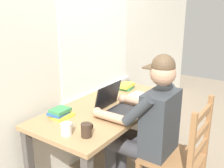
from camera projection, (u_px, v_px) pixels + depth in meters
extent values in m
cube|color=silver|center=(70.00, 38.00, 2.41)|extent=(6.00, 0.04, 2.60)
cube|color=white|center=(98.00, 42.00, 2.73)|extent=(1.12, 0.01, 1.00)
cube|color=beige|center=(100.00, 89.00, 2.88)|extent=(1.18, 0.06, 0.04)
cube|color=#9E7A51|center=(109.00, 108.00, 2.35)|extent=(1.45, 0.70, 0.03)
cube|color=#4C4742|center=(168.00, 125.00, 2.83)|extent=(0.06, 0.06, 0.69)
cube|color=#4C4742|center=(30.00, 168.00, 2.09)|extent=(0.06, 0.06, 0.69)
cube|color=#4C4742|center=(121.00, 112.00, 3.16)|extent=(0.06, 0.06, 0.69)
cube|color=#33383D|center=(160.00, 123.00, 2.00)|extent=(0.34, 0.20, 0.50)
sphere|color=tan|center=(163.00, 73.00, 1.88)|extent=(0.19, 0.19, 0.19)
sphere|color=brown|center=(163.00, 66.00, 1.87)|extent=(0.17, 0.17, 0.17)
cube|color=brown|center=(152.00, 67.00, 1.92)|extent=(0.13, 0.10, 0.01)
cylinder|color=#38383D|center=(131.00, 149.00, 2.11)|extent=(0.13, 0.40, 0.13)
cylinder|color=#38383D|center=(141.00, 140.00, 2.26)|extent=(0.13, 0.40, 0.13)
cylinder|color=#38383D|center=(111.00, 166.00, 2.29)|extent=(0.10, 0.10, 0.48)
cylinder|color=#38383D|center=(122.00, 156.00, 2.43)|extent=(0.10, 0.10, 0.48)
cylinder|color=#33383D|center=(137.00, 111.00, 1.85)|extent=(0.10, 0.25, 0.26)
cylinder|color=tan|center=(111.00, 117.00, 2.00)|extent=(0.07, 0.28, 0.07)
sphere|color=tan|center=(97.00, 112.00, 2.09)|extent=(0.08, 0.08, 0.08)
cylinder|color=#33383D|center=(161.00, 95.00, 2.16)|extent=(0.10, 0.25, 0.26)
cylinder|color=tan|center=(136.00, 101.00, 2.32)|extent=(0.07, 0.28, 0.07)
sphere|color=tan|center=(123.00, 98.00, 2.39)|extent=(0.08, 0.08, 0.08)
cube|color=olive|center=(172.00, 157.00, 2.01)|extent=(0.42, 0.42, 0.02)
cube|color=olive|center=(159.00, 164.00, 2.34)|extent=(0.04, 0.04, 0.46)
cube|color=olive|center=(208.00, 125.00, 1.99)|extent=(0.04, 0.04, 0.48)
cube|color=olive|center=(192.00, 147.00, 1.69)|extent=(0.04, 0.04, 0.48)
cube|color=olive|center=(199.00, 150.00, 1.87)|extent=(0.36, 0.02, 0.04)
cube|color=olive|center=(201.00, 133.00, 1.83)|extent=(0.36, 0.02, 0.04)
cube|color=olive|center=(203.00, 114.00, 1.79)|extent=(0.36, 0.02, 0.04)
cube|color=black|center=(122.00, 112.00, 2.20)|extent=(0.33, 0.23, 0.02)
cube|color=#2B2B2D|center=(122.00, 111.00, 2.19)|extent=(0.29, 0.17, 0.00)
cube|color=black|center=(108.00, 96.00, 2.24)|extent=(0.33, 0.06, 0.22)
cube|color=#4C515B|center=(108.00, 96.00, 2.24)|extent=(0.29, 0.05, 0.18)
ellipsoid|color=black|center=(140.00, 102.00, 2.38)|extent=(0.06, 0.10, 0.03)
cylinder|color=silver|center=(66.00, 129.00, 1.82)|extent=(0.08, 0.08, 0.09)
torus|color=silver|center=(71.00, 126.00, 1.86)|extent=(0.05, 0.01, 0.05)
cylinder|color=#38281E|center=(86.00, 130.00, 1.80)|extent=(0.07, 0.07, 0.10)
torus|color=#38281E|center=(91.00, 127.00, 1.83)|extent=(0.05, 0.01, 0.05)
cube|color=#38844C|center=(127.00, 88.00, 2.79)|extent=(0.16, 0.13, 0.03)
cube|color=gold|center=(126.00, 85.00, 2.78)|extent=(0.20, 0.12, 0.03)
cube|color=gold|center=(62.00, 115.00, 2.11)|extent=(0.18, 0.16, 0.03)
cube|color=#2D5B9E|center=(58.00, 113.00, 2.09)|extent=(0.15, 0.14, 0.02)
cube|color=#38844C|center=(60.00, 110.00, 2.09)|extent=(0.15, 0.12, 0.03)
cube|color=white|center=(146.00, 98.00, 2.53)|extent=(0.26, 0.25, 0.02)
cube|color=silver|center=(137.00, 96.00, 2.58)|extent=(0.26, 0.17, 0.01)
cube|color=#C63D33|center=(143.00, 99.00, 2.52)|extent=(0.14, 0.10, 0.00)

